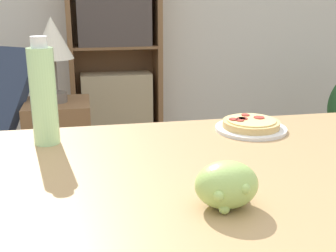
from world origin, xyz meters
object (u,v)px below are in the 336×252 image
object	(u,v)px
pizza_on_plate	(251,125)
bookshelf	(115,55)
grape_bunch	(226,185)
drink_bottle	(43,95)
side_table	(61,156)
table_lamp	(52,42)

from	to	relation	value
pizza_on_plate	bookshelf	distance (m)	2.14
grape_bunch	drink_bottle	bearing A→B (deg)	129.20
drink_bottle	pizza_on_plate	bearing A→B (deg)	0.39
bookshelf	side_table	xyz separation A→B (m)	(-0.39, -1.03, -0.41)
table_lamp	bookshelf	bearing A→B (deg)	69.37
grape_bunch	drink_bottle	size ratio (longest dim) A/B	0.42
drink_bottle	grape_bunch	bearing A→B (deg)	-50.80
bookshelf	table_lamp	world-z (taller)	bookshelf
grape_bunch	table_lamp	distance (m)	1.61
pizza_on_plate	side_table	world-z (taller)	pizza_on_plate
side_table	bookshelf	bearing A→B (deg)	69.37
pizza_on_plate	bookshelf	world-z (taller)	bookshelf
pizza_on_plate	table_lamp	world-z (taller)	table_lamp
drink_bottle	bookshelf	distance (m)	2.16
drink_bottle	side_table	xyz separation A→B (m)	(-0.05, 1.10, -0.59)
side_table	table_lamp	bearing A→B (deg)	180.00
drink_bottle	table_lamp	bearing A→B (deg)	92.46
grape_bunch	bookshelf	size ratio (longest dim) A/B	0.08
bookshelf	side_table	world-z (taller)	bookshelf
pizza_on_plate	side_table	distance (m)	1.35
drink_bottle	side_table	size ratio (longest dim) A/B	0.48
bookshelf	grape_bunch	bearing A→B (deg)	-89.39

